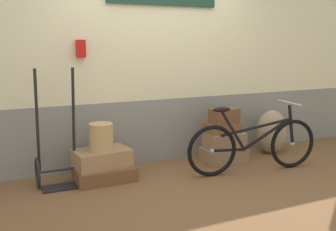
% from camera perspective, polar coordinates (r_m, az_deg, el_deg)
% --- Properties ---
extents(ground, '(9.64, 5.20, 0.06)m').
position_cam_1_polar(ground, '(4.47, 1.67, -9.79)').
color(ground, brown).
extents(station_building, '(7.64, 0.74, 2.64)m').
position_cam_1_polar(station_building, '(4.97, -2.50, 8.21)').
color(station_building, gray).
rests_on(station_building, ground).
extents(suitcase_0, '(0.66, 0.43, 0.15)m').
position_cam_1_polar(suitcase_0, '(4.47, -9.36, -8.48)').
color(suitcase_0, brown).
rests_on(suitcase_0, ground).
extents(suitcase_1, '(0.65, 0.47, 0.20)m').
position_cam_1_polar(suitcase_1, '(4.45, -9.78, -6.19)').
color(suitcase_1, '#9E754C').
rests_on(suitcase_1, suitcase_0).
extents(suitcase_2, '(0.55, 0.40, 0.18)m').
position_cam_1_polar(suitcase_2, '(5.13, 8.23, -5.76)').
color(suitcase_2, '#937051').
rests_on(suitcase_2, ground).
extents(suitcase_3, '(0.52, 0.40, 0.21)m').
position_cam_1_polar(suitcase_3, '(5.07, 8.34, -3.66)').
color(suitcase_3, '#937051').
rests_on(suitcase_3, suitcase_2).
extents(suitcase_4, '(0.44, 0.31, 0.12)m').
position_cam_1_polar(suitcase_4, '(5.02, 8.02, -1.79)').
color(suitcase_4, brown).
rests_on(suitcase_4, suitcase_3).
extents(suitcase_5, '(0.37, 0.24, 0.19)m').
position_cam_1_polar(suitcase_5, '(4.97, 8.30, -0.07)').
color(suitcase_5, brown).
rests_on(suitcase_5, suitcase_4).
extents(wicker_basket, '(0.27, 0.27, 0.30)m').
position_cam_1_polar(wicker_basket, '(4.36, -9.84, -3.12)').
color(wicker_basket, tan).
rests_on(wicker_basket, suitcase_1).
extents(luggage_trolley, '(0.46, 0.39, 1.28)m').
position_cam_1_polar(luggage_trolley, '(4.37, -15.94, -6.48)').
color(luggage_trolley, black).
rests_on(luggage_trolley, ground).
extents(burlap_sack, '(0.43, 0.37, 0.61)m').
position_cam_1_polar(burlap_sack, '(5.60, 15.04, -2.33)').
color(burlap_sack, '#9E8966').
rests_on(burlap_sack, ground).
extents(bicycle, '(1.69, 0.46, 0.83)m').
position_cam_1_polar(bicycle, '(4.73, 12.49, -4.27)').
color(bicycle, black).
rests_on(bicycle, ground).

